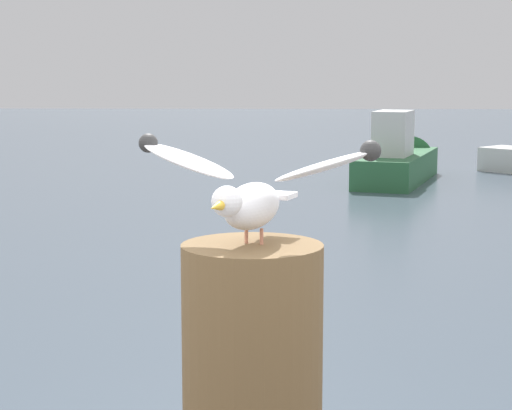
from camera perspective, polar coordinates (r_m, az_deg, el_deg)
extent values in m
cylinder|color=tan|center=(2.01, -0.60, -1.89)|extent=(0.01, 0.01, 0.04)
cylinder|color=tan|center=(2.00, 0.35, -1.96)|extent=(0.01, 0.01, 0.04)
ellipsoid|color=white|center=(1.98, -0.24, -0.06)|extent=(0.16, 0.25, 0.10)
sphere|color=white|center=(1.86, -1.81, 0.23)|extent=(0.06, 0.06, 0.06)
cone|color=gold|center=(1.81, -2.52, -0.13)|extent=(0.03, 0.05, 0.02)
cube|color=white|center=(2.12, 1.27, 0.61)|extent=(0.10, 0.09, 0.01)
ellipsoid|color=white|center=(2.05, -4.20, 2.75)|extent=(0.25, 0.19, 0.09)
sphere|color=#2A2A2A|center=(2.09, -6.70, 3.84)|extent=(0.04, 0.04, 0.04)
ellipsoid|color=white|center=(1.93, 4.20, 2.40)|extent=(0.25, 0.19, 0.09)
sphere|color=#2A2A2A|center=(1.89, 7.12, 3.36)|extent=(0.04, 0.04, 0.04)
cube|color=#2D6B3D|center=(22.00, 8.73, 2.31)|extent=(2.51, 4.45, 0.67)
cone|color=#2D6B3D|center=(24.40, 9.78, 2.95)|extent=(1.47, 1.47, 1.17)
cube|color=white|center=(21.37, 8.50, 4.42)|extent=(1.10, 1.43, 1.03)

